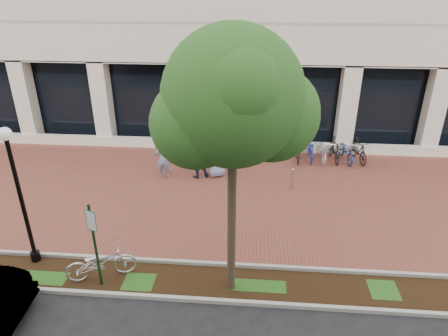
# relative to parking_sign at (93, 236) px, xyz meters

# --- Properties ---
(ground) EXTENTS (120.00, 120.00, 0.00)m
(ground) POSITION_rel_parking_sign_xyz_m (2.46, 5.59, -1.64)
(ground) COLOR black
(ground) RESTS_ON ground
(brick_plaza) EXTENTS (40.00, 9.00, 0.01)m
(brick_plaza) POSITION_rel_parking_sign_xyz_m (2.46, 5.59, -1.63)
(brick_plaza) COLOR brown
(brick_plaza) RESTS_ON ground
(planting_strip) EXTENTS (40.00, 1.50, 0.01)m
(planting_strip) POSITION_rel_parking_sign_xyz_m (2.46, 0.34, -1.63)
(planting_strip) COLOR black
(planting_strip) RESTS_ON ground
(curb_plaza_side) EXTENTS (40.00, 0.12, 0.12)m
(curb_plaza_side) POSITION_rel_parking_sign_xyz_m (2.46, 1.09, -1.58)
(curb_plaza_side) COLOR #A4A39B
(curb_plaza_side) RESTS_ON ground
(curb_street_side) EXTENTS (40.00, 0.12, 0.12)m
(curb_street_side) POSITION_rel_parking_sign_xyz_m (2.46, -0.41, -1.58)
(curb_street_side) COLOR #A4A39B
(curb_street_side) RESTS_ON ground
(parking_sign) EXTENTS (0.34, 0.07, 2.60)m
(parking_sign) POSITION_rel_parking_sign_xyz_m (0.00, 0.00, 0.00)
(parking_sign) COLOR #12331A
(parking_sign) RESTS_ON ground
(lamppost) EXTENTS (0.36, 0.36, 4.27)m
(lamppost) POSITION_rel_parking_sign_xyz_m (-2.37, 0.89, 0.78)
(lamppost) COLOR black
(lamppost) RESTS_ON ground
(street_tree) EXTENTS (3.82, 3.19, 7.01)m
(street_tree) POSITION_rel_parking_sign_xyz_m (3.68, 0.21, 3.57)
(street_tree) COLOR #4E402C
(street_tree) RESTS_ON ground
(locked_bicycle) EXTENTS (2.08, 1.35, 1.03)m
(locked_bicycle) POSITION_rel_parking_sign_xyz_m (-0.07, 0.32, -1.12)
(locked_bicycle) COLOR silver
(locked_bicycle) RESTS_ON ground
(pedestrian_left) EXTENTS (0.64, 0.45, 1.67)m
(pedestrian_left) POSITION_rel_parking_sign_xyz_m (0.27, 6.80, -0.80)
(pedestrian_left) COLOR #7F9ABE
(pedestrian_left) RESTS_ON ground
(pedestrian_mid) EXTENTS (1.07, 0.95, 1.83)m
(pedestrian_mid) POSITION_rel_parking_sign_xyz_m (1.75, 6.94, -0.72)
(pedestrian_mid) COLOR #1D2848
(pedestrian_mid) RESTS_ON ground
(pedestrian_right) EXTENTS (1.16, 1.01, 2.00)m
(pedestrian_right) POSITION_rel_parking_sign_xyz_m (2.52, 7.10, -0.64)
(pedestrian_right) COLOR #92AADA
(pedestrian_right) RESTS_ON ground
(bollard) EXTENTS (0.12, 0.12, 0.95)m
(bollard) POSITION_rel_parking_sign_xyz_m (5.68, 6.09, -1.15)
(bollard) COLOR #B4B4B9
(bollard) RESTS_ON ground
(bike_rack_cluster) EXTENTS (3.56, 1.92, 1.08)m
(bike_rack_cluster) POSITION_rel_parking_sign_xyz_m (7.56, 9.19, -1.13)
(bike_rack_cluster) COLOR black
(bike_rack_cluster) RESTS_ON ground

